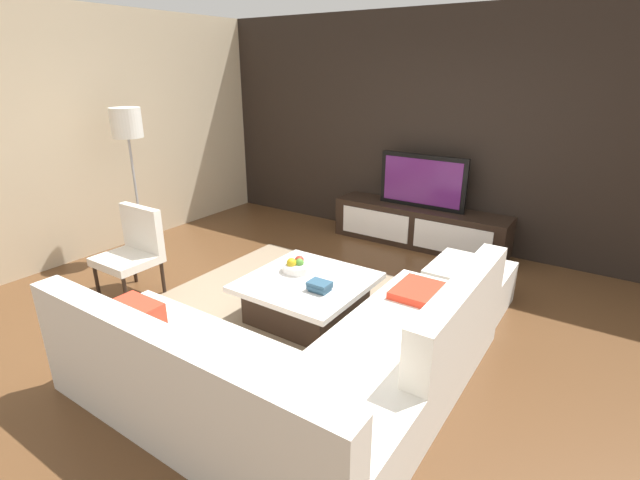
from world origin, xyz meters
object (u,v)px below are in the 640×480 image
media_console (419,226)px  sectional_couch (300,366)px  fruit_bowl (297,266)px  floor_lamp (128,132)px  television (422,181)px  accent_chair_near (134,246)px  ottoman (469,286)px  coffee_table (307,298)px  book_stack (320,286)px

media_console → sectional_couch: bearing=-80.9°
sectional_couch → fruit_bowl: (-0.81, 1.05, 0.14)m
floor_lamp → sectional_couch: bearing=-18.7°
television → sectional_couch: size_ratio=0.45×
accent_chair_near → ottoman: (2.84, 1.57, -0.29)m
coffee_table → media_console: bearing=87.5°
accent_chair_near → book_stack: bearing=8.1°
coffee_table → accent_chair_near: bearing=-163.0°
media_console → fruit_bowl: 2.22m
floor_lamp → book_stack: size_ratio=9.25×
media_console → fruit_bowl: (-0.28, -2.20, 0.18)m
sectional_couch → accent_chair_near: 2.39m
coffee_table → fruit_bowl: size_ratio=3.72×
media_console → fruit_bowl: bearing=-97.4°
fruit_bowl → book_stack: 0.45m
accent_chair_near → fruit_bowl: size_ratio=3.11×
television → floor_lamp: floor_lamp is taller
television → media_console: bearing=-90.0°
accent_chair_near → media_console: bearing=53.5°
television → book_stack: (0.11, -2.42, -0.40)m
television → accent_chair_near: size_ratio=1.26×
book_stack → sectional_couch: bearing=-63.9°
media_console → ottoman: (1.03, -1.24, -0.05)m
floor_lamp → ottoman: size_ratio=2.47×
accent_chair_near → book_stack: accent_chair_near is taller
television → accent_chair_near: bearing=-122.8°
television → coffee_table: size_ratio=1.05×
television → book_stack: 2.45m
media_console → sectional_couch: 3.29m
coffee_table → accent_chair_near: accent_chair_near is taller
coffee_table → book_stack: bearing=-29.0°
media_console → coffee_table: (-0.10, -2.30, -0.05)m
media_console → coffee_table: 2.30m
sectional_couch → media_console: bearing=99.1°
accent_chair_near → floor_lamp: 1.38m
sectional_couch → ottoman: sectional_couch is taller
television → ottoman: (1.03, -1.25, -0.63)m
sectional_couch → coffee_table: sectional_couch is taller
television → fruit_bowl: (-0.28, -2.20, -0.40)m
ottoman → floor_lamp: bearing=-165.1°
sectional_couch → book_stack: bearing=116.1°
ottoman → fruit_bowl: fruit_bowl is taller
media_console → floor_lamp: bearing=-139.5°
floor_lamp → ottoman: floor_lamp is taller
book_stack → fruit_bowl: bearing=151.2°
sectional_couch → fruit_bowl: size_ratio=8.63×
television → sectional_couch: bearing=-80.9°
accent_chair_near → fruit_bowl: 1.65m
floor_lamp → ottoman: bearing=14.9°
coffee_table → ottoman: 1.54m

